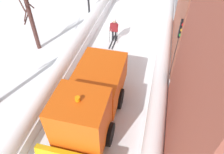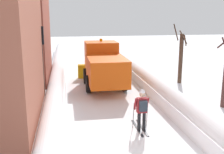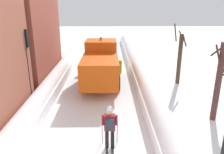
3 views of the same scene
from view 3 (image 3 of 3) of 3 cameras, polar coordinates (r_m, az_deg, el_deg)
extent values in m
plane|color=white|center=(16.55, -3.15, -0.91)|extent=(80.00, 80.00, 0.00)
cube|color=white|center=(16.84, -13.36, 0.14)|extent=(1.10, 36.00, 0.67)
cylinder|color=white|center=(16.74, -13.44, 1.23)|extent=(0.90, 34.20, 0.90)
cube|color=white|center=(16.59, 7.17, 0.22)|extent=(1.10, 36.00, 0.66)
cylinder|color=white|center=(16.49, 7.22, 1.31)|extent=(0.90, 34.20, 0.90)
cube|color=#DB510F|center=(14.05, -3.09, 1.56)|extent=(2.30, 3.40, 1.60)
cube|color=#DB510F|center=(16.57, -2.76, 5.42)|extent=(2.20, 2.00, 2.30)
cube|color=black|center=(17.41, -2.68, 7.75)|extent=(1.85, 0.06, 1.01)
cube|color=gold|center=(18.17, -2.56, 2.69)|extent=(3.20, 0.46, 1.13)
cylinder|color=orange|center=(16.33, -2.83, 9.77)|extent=(0.20, 0.20, 0.18)
cylinder|color=black|center=(16.67, -6.68, 1.13)|extent=(0.25, 1.10, 1.10)
cylinder|color=black|center=(16.59, 1.25, 1.16)|extent=(0.25, 1.10, 1.10)
cylinder|color=black|center=(14.60, -7.52, -1.44)|extent=(0.25, 1.10, 1.10)
cylinder|color=black|center=(14.51, 1.54, -1.41)|extent=(0.25, 1.10, 1.10)
cylinder|color=black|center=(9.09, -1.31, -15.40)|extent=(0.14, 0.14, 0.82)
cylinder|color=black|center=(9.09, 0.13, -15.40)|extent=(0.14, 0.14, 0.82)
cube|color=maroon|center=(8.71, -0.60, -11.46)|extent=(0.42, 0.26, 0.62)
cube|color=#262D38|center=(8.51, -0.60, -11.98)|extent=(0.32, 0.16, 0.44)
sphere|color=tan|center=(8.48, -0.61, -8.71)|extent=(0.24, 0.24, 0.24)
sphere|color=silver|center=(8.44, -0.61, -8.10)|extent=(0.22, 0.22, 0.22)
cylinder|color=maroon|center=(8.78, -2.33, -10.96)|extent=(0.09, 0.33, 0.56)
cylinder|color=maroon|center=(8.78, 1.12, -10.95)|extent=(0.09, 0.33, 0.56)
cube|color=black|center=(9.52, -1.27, -16.54)|extent=(0.09, 1.80, 0.03)
cube|color=black|center=(9.52, 0.11, -16.53)|extent=(0.09, 1.80, 0.03)
cylinder|color=#262628|center=(9.17, -2.52, -13.65)|extent=(0.02, 0.19, 1.19)
cylinder|color=#262628|center=(9.17, 1.33, -13.63)|extent=(0.02, 0.19, 1.19)
cylinder|color=black|center=(12.55, -20.39, -0.46)|extent=(0.12, 0.12, 3.31)
cube|color=black|center=(12.21, -21.28, 9.16)|extent=(0.28, 0.24, 0.90)
sphere|color=red|center=(12.29, -21.22, 10.54)|extent=(0.18, 0.18, 0.18)
sphere|color=gold|center=(12.33, -21.07, 9.26)|extent=(0.18, 0.18, 0.18)
sphere|color=green|center=(12.37, -20.92, 7.98)|extent=(0.18, 0.18, 0.18)
cylinder|color=#4A2D29|center=(11.57, 25.42, -1.38)|extent=(0.28, 0.28, 3.81)
cylinder|color=#4A2D29|center=(11.13, 25.40, 5.33)|extent=(0.10, 0.66, 0.75)
cylinder|color=#433024|center=(16.22, 16.80, 4.31)|extent=(0.28, 0.28, 3.47)
cylinder|color=#433024|center=(15.85, 15.86, 10.89)|extent=(0.25, 1.26, 1.06)
cylinder|color=#433024|center=(15.76, 17.58, 9.47)|extent=(0.64, 0.13, 0.95)
cylinder|color=#433024|center=(15.89, 18.05, 8.61)|extent=(0.50, 0.63, 0.83)
camera|label=1|loc=(21.51, -10.19, 27.93)|focal=34.37mm
camera|label=2|loc=(4.28, -131.87, -20.72)|focal=44.31mm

